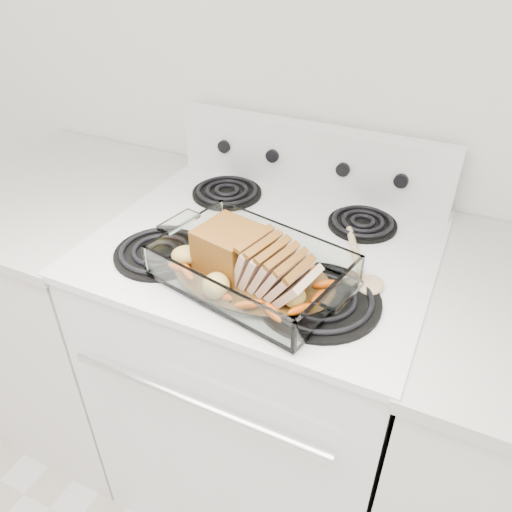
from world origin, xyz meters
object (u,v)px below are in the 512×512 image
at_px(electric_range, 264,369).
at_px(pork_roast, 245,257).
at_px(counter_left, 86,309).
at_px(counter_right, 510,463).
at_px(baking_dish, 252,272).

height_order(electric_range, pork_roast, electric_range).
bearing_deg(pork_roast, counter_left, -176.65).
xyz_separation_m(counter_right, pork_roast, (-0.64, -0.16, 0.53)).
relative_size(electric_range, baking_dish, 2.95).
relative_size(electric_range, pork_roast, 4.22).
height_order(counter_left, counter_right, same).
xyz_separation_m(counter_right, baking_dish, (-0.62, -0.16, 0.50)).
relative_size(electric_range, counter_left, 1.20).
relative_size(baking_dish, pork_roast, 1.43).
distance_m(counter_right, pork_roast, 0.85).
bearing_deg(pork_roast, baking_dish, 16.73).
distance_m(counter_left, pork_roast, 0.89).
height_order(electric_range, counter_left, electric_range).
xyz_separation_m(electric_range, baking_dish, (0.04, -0.17, 0.48)).
bearing_deg(electric_range, pork_roast, -80.79).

